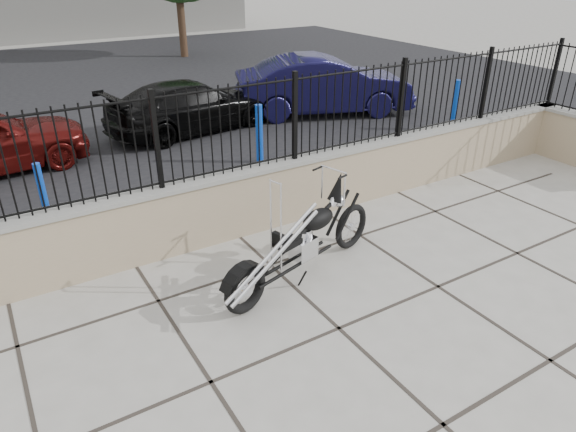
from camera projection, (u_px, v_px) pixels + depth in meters
The scene contains 10 objects.
ground_plane at pixel (339, 328), 5.54m from camera, with size 90.00×90.00×0.00m, color #99968E.
parking_lot at pixel (84, 93), 15.04m from camera, with size 30.00×30.00×0.00m, color black.
retaining_wall at pixel (234, 204), 7.22m from camera, with size 14.00×0.36×0.96m, color gray.
iron_fence at pixel (230, 129), 6.73m from camera, with size 14.00×0.08×1.20m, color black.
chopper_motorcycle at pixel (301, 226), 6.09m from camera, with size 2.44×0.43×1.47m, color black, non-canonical shape.
car_black at pixel (191, 106), 11.58m from camera, with size 1.59×3.92×1.14m, color black.
car_blue at pixel (324, 85), 12.80m from camera, with size 1.51×4.34×1.43m, color #0F0E33.
bollard_a at pixel (42, 192), 7.65m from camera, with size 0.11×0.11×0.90m, color #0C48BC.
bollard_b at pixel (259, 134), 9.76m from camera, with size 0.14×0.14×1.13m, color #0C1EBD.
bollard_c at pixel (455, 105), 11.64m from camera, with size 0.14×0.14×1.14m, color blue.
Camera 1 is at (-2.77, -3.45, 3.59)m, focal length 32.00 mm.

